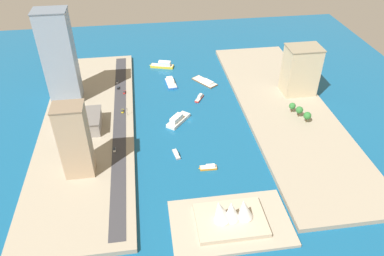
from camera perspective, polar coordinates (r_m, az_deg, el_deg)
The scene contains 24 objects.
ground_plane at distance 300.16m, azimuth -0.35°, elevation 1.31°, with size 440.00×440.00×0.00m, color #145684.
quay_west at distance 318.17m, azimuth 14.05°, elevation 2.69°, with size 70.00×240.00×3.35m, color #9E937F.
quay_east at distance 300.93m, azimuth -15.58°, elevation 0.29°, with size 70.00×240.00×3.35m, color #9E937F.
peninsula_point at distance 221.91m, azimuth 5.88°, elevation -14.22°, with size 68.62×41.78×2.00m, color #A89E89.
road_strip at distance 297.15m, azimuth -10.97°, elevation 0.96°, with size 9.71×228.00×0.15m, color #38383D.
yacht_sleek_gray at distance 264.43m, azimuth -2.41°, elevation -3.97°, with size 5.03×12.13×3.12m.
ferry_white_commuter at distance 295.83m, azimuth -2.16°, elevation 1.28°, with size 21.13×23.18×6.86m.
barge_flat_brown at distance 351.10m, azimuth 2.04°, elevation 7.06°, with size 22.47×26.17×2.93m.
ferry_yellow_fast at distance 379.06m, azimuth -4.47°, elevation 9.55°, with size 24.57×12.71×6.60m.
tugboat_red at distance 325.80m, azimuth 1.14°, elevation 4.63°, with size 9.68×13.39×3.46m.
catamaran_blue at distance 349.26m, azimuth -3.27°, elevation 6.97°, with size 10.10×21.43×4.31m.
water_taxi_orange at distance 253.81m, azimuth 2.55°, elevation -6.00°, with size 12.54×4.46×3.09m.
apartment_midrise_tan at distance 241.99m, azimuth -17.46°, elevation -1.87°, with size 18.82×14.97×50.93m.
tower_tall_glass at distance 321.45m, azimuth -19.60°, elevation 10.15°, with size 25.64×19.20×76.11m.
carpark_squat_concrete at distance 293.64m, azimuth -16.76°, elevation 0.85°, with size 32.04×27.57×11.45m.
office_block_beige at distance 333.58m, azimuth 16.23°, elevation 8.47°, with size 28.38×21.38×41.95m.
van_white at distance 268.69m, azimuth -11.76°, elevation -3.22°, with size 2.20×4.91×1.53m.
suv_black at distance 341.29m, azimuth -11.17°, elevation 6.06°, with size 2.01×4.33×1.48m.
sedan_silver at distance 350.83m, azimuth -11.32°, elevation 6.93°, with size 2.02×4.57×1.62m.
taxi_yellow_cab at distance 307.75m, azimuth -10.56°, elevation 2.56°, with size 1.85×5.17×1.65m.
pickup_red at distance 333.23m, azimuth -10.30°, elevation 5.39°, with size 2.04×4.97×1.60m.
traffic_light_waterfront at distance 301.55m, azimuth -9.87°, elevation 2.66°, with size 0.36×0.36×6.50m.
opera_landmark at distance 216.69m, azimuth 5.93°, elevation -13.07°, with size 39.66×28.03×18.66m.
park_tree_cluster at distance 305.07m, azimuth 16.21°, elevation 2.50°, with size 11.93×20.94×9.27m.
Camera 1 is at (33.43, 244.46, 170.93)m, focal length 34.97 mm.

